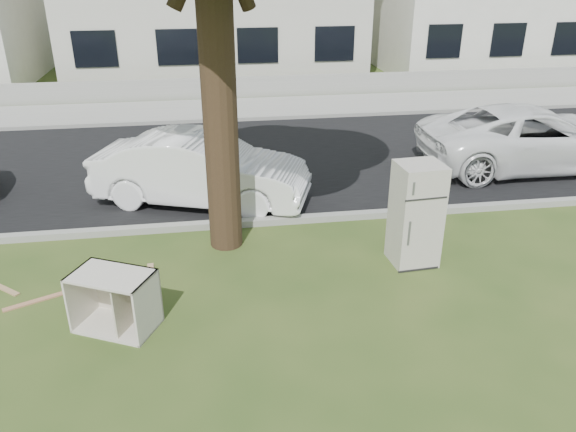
{
  "coord_description": "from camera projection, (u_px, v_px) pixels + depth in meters",
  "views": [
    {
      "loc": [
        -0.65,
        -6.73,
        4.46
      ],
      "look_at": [
        0.47,
        0.6,
        1.01
      ],
      "focal_mm": 35.0,
      "sensor_mm": 36.0,
      "label": 1
    }
  ],
  "objects": [
    {
      "name": "low_wall",
      "position": [
        221.0,
        88.0,
        19.14
      ],
      "size": [
        120.0,
        0.15,
        0.7
      ],
      "primitive_type": "cube",
      "color": "gray",
      "rests_on": "ground"
    },
    {
      "name": "plank_c",
      "position": [
        151.0,
        277.0,
        8.54
      ],
      "size": [
        0.17,
        0.85,
        0.02
      ],
      "primitive_type": "cube",
      "rotation": [
        0.0,
        0.0,
        1.66
      ],
      "color": "tan",
      "rests_on": "ground"
    },
    {
      "name": "car_center",
      "position": [
        201.0,
        170.0,
        10.89
      ],
      "size": [
        4.4,
        2.74,
        1.37
      ],
      "primitive_type": "imported",
      "rotation": [
        0.0,
        0.0,
        1.23
      ],
      "color": "white",
      "rests_on": "ground"
    },
    {
      "name": "road",
      "position": [
        234.0,
        161.0,
        13.38
      ],
      "size": [
        120.0,
        7.0,
        0.01
      ],
      "primitive_type": "cube",
      "color": "black",
      "rests_on": "ground"
    },
    {
      "name": "kerb_far",
      "position": [
        226.0,
        122.0,
        16.56
      ],
      "size": [
        120.0,
        0.18,
        0.12
      ],
      "primitive_type": "cube",
      "color": "gray",
      "rests_on": "ground"
    },
    {
      "name": "plank_b",
      "position": [
        0.0,
        286.0,
        8.3
      ],
      "size": [
        0.7,
        0.62,
        0.02
      ],
      "primitive_type": "cube",
      "rotation": [
        0.0,
        0.0,
        -0.71
      ],
      "color": "tan",
      "rests_on": "ground"
    },
    {
      "name": "plank_a",
      "position": [
        44.0,
        299.0,
        8.01
      ],
      "size": [
        1.03,
        0.54,
        0.02
      ],
      "primitive_type": "cube",
      "rotation": [
        0.0,
        0.0,
        0.43
      ],
      "color": "#AE7554",
      "rests_on": "ground"
    },
    {
      "name": "fridge",
      "position": [
        416.0,
        214.0,
        8.68
      ],
      "size": [
        0.72,
        0.68,
        1.65
      ],
      "primitive_type": "cube",
      "rotation": [
        0.0,
        0.0,
        0.07
      ],
      "color": "beige",
      "rests_on": "ground"
    },
    {
      "name": "sidewalk",
      "position": [
        224.0,
        109.0,
        17.86
      ],
      "size": [
        120.0,
        2.8,
        0.01
      ],
      "primitive_type": "cube",
      "color": "gray",
      "rests_on": "ground"
    },
    {
      "name": "cabinet",
      "position": [
        115.0,
        301.0,
        7.26
      ],
      "size": [
        1.2,
        1.02,
        0.8
      ],
      "primitive_type": "cube",
      "rotation": [
        0.0,
        0.0,
        -0.46
      ],
      "color": "beige",
      "rests_on": "ground"
    },
    {
      "name": "ground",
      "position": [
        262.0,
        300.0,
        8.0
      ],
      "size": [
        120.0,
        120.0,
        0.0
      ],
      "primitive_type": "plane",
      "color": "#2F4819"
    },
    {
      "name": "car_right",
      "position": [
        533.0,
        137.0,
        12.74
      ],
      "size": [
        5.1,
        2.4,
        1.41
      ],
      "primitive_type": "imported",
      "rotation": [
        0.0,
        0.0,
        1.56
      ],
      "color": "white",
      "rests_on": "ground"
    },
    {
      "name": "kerb_near",
      "position": [
        247.0,
        226.0,
        10.2
      ],
      "size": [
        120.0,
        0.18,
        0.12
      ],
      "primitive_type": "cube",
      "color": "gray",
      "rests_on": "ground"
    }
  ]
}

